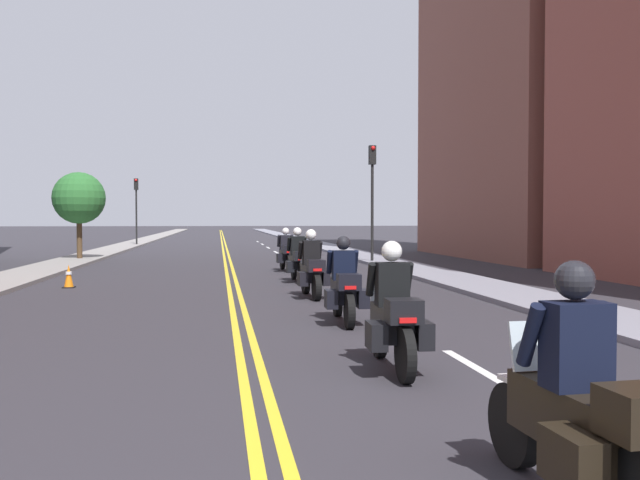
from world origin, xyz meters
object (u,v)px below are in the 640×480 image
(traffic_light_far, at_px, (136,199))
(street_tree_0, at_px, (79,198))
(motorcycle_0, at_px, (582,414))
(traffic_cone_1, at_px, (69,276))
(motorcycle_5, at_px, (286,254))
(motorcycle_2, at_px, (344,288))
(traffic_light_near, at_px, (372,182))
(motorcycle_1, at_px, (393,318))
(motorcycle_4, at_px, (298,260))
(motorcycle_3, at_px, (312,271))

(traffic_light_far, xyz_separation_m, street_tree_0, (-0.54, -16.73, -0.45))
(motorcycle_0, height_order, traffic_cone_1, motorcycle_0)
(motorcycle_5, bearing_deg, street_tree_0, 136.20)
(traffic_light_far, relative_size, street_tree_0, 1.18)
(motorcycle_2, xyz_separation_m, traffic_light_near, (4.23, 15.90, 2.81))
(motorcycle_1, relative_size, motorcycle_4, 1.01)
(motorcycle_2, distance_m, traffic_light_near, 16.69)
(traffic_light_far, height_order, street_tree_0, traffic_light_far)
(street_tree_0, bearing_deg, motorcycle_3, -61.61)
(motorcycle_2, bearing_deg, traffic_light_near, 77.43)
(motorcycle_0, xyz_separation_m, traffic_light_near, (4.19, 23.86, 2.80))
(motorcycle_0, distance_m, traffic_cone_1, 16.55)
(traffic_light_far, bearing_deg, traffic_cone_1, -86.86)
(traffic_light_near, bearing_deg, street_tree_0, 163.74)
(traffic_cone_1, bearing_deg, motorcycle_3, -27.69)
(motorcycle_0, height_order, motorcycle_5, motorcycle_0)
(traffic_cone_1, relative_size, traffic_light_far, 0.14)
(motorcycle_1, bearing_deg, traffic_light_far, 102.84)
(motorcycle_0, xyz_separation_m, motorcycle_2, (-0.04, 7.97, -0.01))
(motorcycle_5, relative_size, street_tree_0, 0.53)
(motorcycle_2, distance_m, motorcycle_4, 8.00)
(motorcycle_1, relative_size, motorcycle_2, 0.99)
(motorcycle_5, xyz_separation_m, traffic_light_near, (4.05, 3.67, 2.81))
(motorcycle_1, relative_size, traffic_cone_1, 3.29)
(motorcycle_4, bearing_deg, street_tree_0, 124.73)
(motorcycle_5, bearing_deg, motorcycle_2, -94.18)
(motorcycle_3, relative_size, traffic_light_near, 0.42)
(motorcycle_0, distance_m, motorcycle_5, 20.19)
(motorcycle_3, height_order, motorcycle_4, motorcycle_3)
(motorcycle_2, distance_m, motorcycle_3, 3.99)
(motorcycle_4, bearing_deg, traffic_cone_1, -175.56)
(motorcycle_0, height_order, motorcycle_2, motorcycle_0)
(motorcycle_5, bearing_deg, traffic_light_near, 38.79)
(motorcycle_4, relative_size, street_tree_0, 0.52)
(motorcycle_3, height_order, traffic_light_far, traffic_light_far)
(motorcycle_0, relative_size, motorcycle_3, 1.03)
(motorcycle_0, xyz_separation_m, motorcycle_5, (0.14, 20.19, -0.01))
(motorcycle_1, bearing_deg, motorcycle_3, 91.30)
(motorcycle_0, relative_size, traffic_light_far, 0.46)
(traffic_light_far, bearing_deg, motorcycle_0, -79.80)
(motorcycle_3, distance_m, street_tree_0, 17.88)
(traffic_cone_1, distance_m, traffic_light_near, 13.98)
(motorcycle_1, relative_size, traffic_light_near, 0.42)
(traffic_light_near, distance_m, street_tree_0, 13.25)
(motorcycle_1, bearing_deg, motorcycle_5, 90.81)
(motorcycle_0, bearing_deg, traffic_light_near, 77.08)
(motorcycle_5, height_order, traffic_cone_1, motorcycle_5)
(traffic_light_near, height_order, traffic_light_far, traffic_light_near)
(motorcycle_4, bearing_deg, traffic_light_near, 60.67)
(motorcycle_1, relative_size, street_tree_0, 0.53)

